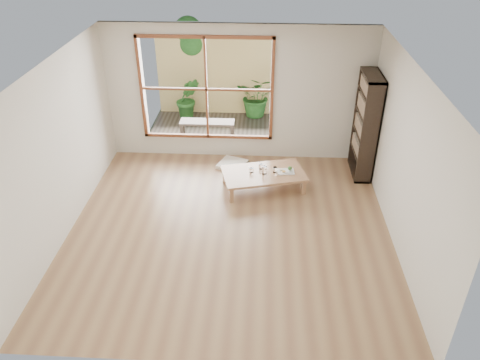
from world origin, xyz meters
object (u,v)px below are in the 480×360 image
object	(u,v)px
bookshelf	(366,126)
food_tray	(286,171)
low_table	(264,174)
garden_bench	(207,124)

from	to	relation	value
bookshelf	food_tray	world-z (taller)	bookshelf
low_table	garden_bench	xyz separation A→B (m)	(-1.23, 1.96, 0.06)
bookshelf	food_tray	distance (m)	1.66
low_table	food_tray	bearing A→B (deg)	-7.10
bookshelf	food_tray	xyz separation A→B (m)	(-1.41, -0.61, -0.62)
bookshelf	garden_bench	size ratio (longest dim) A/B	1.65
low_table	garden_bench	size ratio (longest dim) A/B	1.37
low_table	food_tray	world-z (taller)	food_tray
food_tray	garden_bench	size ratio (longest dim) A/B	0.27
garden_bench	food_tray	bearing A→B (deg)	-49.58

